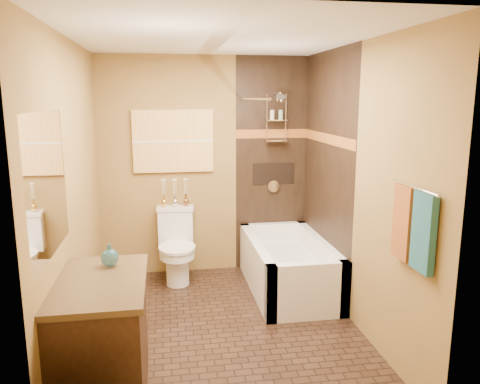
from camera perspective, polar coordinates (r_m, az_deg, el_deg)
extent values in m
plane|color=black|center=(4.37, -2.10, -16.26)|extent=(3.00, 3.00, 0.00)
cube|color=olive|center=(3.99, -19.60, -0.53)|extent=(0.02, 3.00, 2.50)
cube|color=olive|center=(4.26, 13.99, 0.53)|extent=(0.02, 3.00, 2.50)
cube|color=olive|center=(5.42, -4.19, 3.12)|extent=(2.40, 0.02, 2.50)
cube|color=olive|center=(2.51, 2.01, -6.68)|extent=(2.40, 0.02, 2.50)
plane|color=silver|center=(3.90, -2.38, 18.33)|extent=(3.00, 3.00, 0.00)
cube|color=black|center=(5.53, 3.86, 3.29)|extent=(0.85, 0.01, 2.50)
cube|color=black|center=(4.95, 10.47, 2.15)|extent=(0.01, 1.50, 2.50)
cube|color=brown|center=(5.48, 3.93, 7.10)|extent=(0.85, 0.01, 0.10)
cube|color=brown|center=(4.90, 10.51, 6.43)|extent=(0.01, 1.50, 0.10)
cube|color=black|center=(5.54, 4.11, 2.26)|extent=(0.50, 0.01, 0.25)
cylinder|color=silver|center=(5.35, 4.59, 11.92)|extent=(0.02, 0.26, 0.02)
cylinder|color=silver|center=(5.20, 4.98, 11.38)|extent=(0.11, 0.11, 0.09)
cylinder|color=silver|center=(5.55, 4.13, 0.71)|extent=(0.14, 0.02, 0.14)
cylinder|color=silver|center=(4.67, 1.50, 11.29)|extent=(0.03, 1.55, 0.03)
cylinder|color=silver|center=(3.28, 20.52, 0.50)|extent=(0.02, 0.55, 0.02)
cube|color=navy|center=(3.24, 21.48, -4.63)|extent=(0.05, 0.22, 0.52)
cube|color=brown|center=(3.45, 19.30, -3.49)|extent=(0.05, 0.22, 0.52)
cube|color=gold|center=(5.34, -8.14, 6.15)|extent=(0.90, 0.04, 0.70)
cube|color=white|center=(3.13, -22.36, 0.80)|extent=(0.01, 1.00, 0.90)
cube|color=white|center=(4.46, 8.28, -11.90)|extent=(0.80, 0.10, 0.55)
cube|color=white|center=(5.72, 4.06, -6.48)|extent=(0.80, 0.10, 0.55)
cube|color=white|center=(5.00, 1.97, -9.12)|extent=(0.10, 1.50, 0.55)
cube|color=white|center=(5.18, 9.68, -8.56)|extent=(0.10, 1.50, 0.55)
cube|color=white|center=(5.11, 5.87, -9.91)|extent=(0.64, 1.34, 0.35)
cube|color=white|center=(5.43, -7.84, -4.21)|extent=(0.40, 0.20, 0.39)
cube|color=white|center=(5.38, -7.90, -1.99)|extent=(0.43, 0.23, 0.04)
cylinder|color=white|center=(5.26, -7.63, -9.11)|extent=(0.25, 0.25, 0.39)
cylinder|color=white|center=(5.20, -7.68, -7.30)|extent=(0.38, 0.38, 0.10)
cylinder|color=white|center=(5.18, -7.70, -6.71)|extent=(0.40, 0.40, 0.03)
cube|color=black|center=(3.44, -16.45, -17.22)|extent=(0.57, 0.92, 0.82)
cube|color=black|center=(3.26, -16.71, -10.58)|extent=(0.60, 0.97, 0.04)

